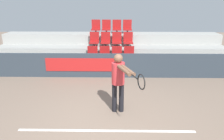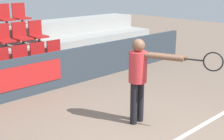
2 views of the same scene
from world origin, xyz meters
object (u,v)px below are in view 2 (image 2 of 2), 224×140
(stadium_chair_0, at_px, (3,63))
(stadium_chair_11, at_px, (21,15))
(stadium_chair_3, at_px, (56,53))
(stadium_chair_2, at_px, (40,56))
(stadium_chair_6, at_px, (21,35))
(stadium_chair_7, at_px, (37,33))
(stadium_chair_10, at_px, (5,16))
(stadium_chair_5, at_px, (4,37))
(tennis_player, at_px, (142,72))
(stadium_chair_1, at_px, (22,60))

(stadium_chair_0, distance_m, stadium_chair_11, 2.51)
(stadium_chair_3, distance_m, stadium_chair_11, 2.02)
(stadium_chair_2, distance_m, stadium_chair_6, 1.01)
(stadium_chair_7, relative_size, stadium_chair_10, 1.00)
(stadium_chair_2, xyz_separation_m, stadium_chair_7, (0.50, 0.91, 0.44))
(stadium_chair_0, distance_m, stadium_chair_3, 1.49)
(stadium_chair_5, relative_size, tennis_player, 0.38)
(stadium_chair_5, bearing_deg, stadium_chair_3, -42.53)
(stadium_chair_5, xyz_separation_m, stadium_chair_10, (0.50, 0.91, 0.44))
(stadium_chair_2, relative_size, stadium_chair_11, 1.00)
(tennis_player, bearing_deg, stadium_chair_2, 70.39)
(stadium_chair_3, distance_m, tennis_player, 3.44)
(stadium_chair_5, relative_size, stadium_chair_6, 1.00)
(stadium_chair_3, distance_m, stadium_chair_7, 1.01)
(stadium_chair_6, height_order, tennis_player, tennis_player)
(stadium_chair_3, xyz_separation_m, stadium_chair_5, (-0.99, 0.91, 0.44))
(stadium_chair_10, bearing_deg, stadium_chair_7, -61.40)
(stadium_chair_5, height_order, stadium_chair_11, stadium_chair_11)
(stadium_chair_7, distance_m, stadium_chair_11, 1.01)
(stadium_chair_10, bearing_deg, stadium_chair_0, -118.60)
(stadium_chair_2, bearing_deg, stadium_chair_3, 0.00)
(stadium_chair_5, bearing_deg, stadium_chair_11, 42.53)
(stadium_chair_1, xyz_separation_m, stadium_chair_6, (0.50, 0.91, 0.44))
(stadium_chair_1, bearing_deg, stadium_chair_10, 74.75)
(stadium_chair_3, bearing_deg, stadium_chair_10, 105.25)
(stadium_chair_5, bearing_deg, stadium_chair_7, 0.00)
(stadium_chair_3, xyz_separation_m, stadium_chair_7, (0.00, 0.91, 0.44))
(stadium_chair_10, height_order, tennis_player, stadium_chair_10)
(stadium_chair_6, height_order, stadium_chair_7, same)
(stadium_chair_5, height_order, tennis_player, tennis_player)
(stadium_chair_0, xyz_separation_m, stadium_chair_1, (0.50, 0.00, 0.00))
(stadium_chair_0, relative_size, stadium_chair_7, 1.00)
(stadium_chair_0, xyz_separation_m, stadium_chair_6, (0.99, 0.91, 0.44))
(stadium_chair_10, bearing_deg, stadium_chair_2, -90.00)
(stadium_chair_5, bearing_deg, stadium_chair_6, 0.00)
(stadium_chair_1, height_order, stadium_chair_6, stadium_chair_6)
(stadium_chair_3, height_order, tennis_player, tennis_player)
(stadium_chair_0, bearing_deg, tennis_player, -73.03)
(stadium_chair_6, bearing_deg, stadium_chair_5, 180.00)
(stadium_chair_2, bearing_deg, tennis_player, -89.21)
(stadium_chair_2, height_order, tennis_player, tennis_player)
(stadium_chair_2, distance_m, stadium_chair_5, 1.13)
(stadium_chair_6, distance_m, stadium_chair_11, 1.13)
(tennis_player, bearing_deg, stadium_chair_11, 64.69)
(stadium_chair_1, distance_m, stadium_chair_5, 1.01)
(stadium_chair_3, height_order, stadium_chair_7, stadium_chair_7)
(stadium_chair_3, bearing_deg, stadium_chair_0, 180.00)
(stadium_chair_6, xyz_separation_m, tennis_player, (0.05, -4.31, -0.16))
(stadium_chair_10, xyz_separation_m, tennis_player, (0.05, -5.22, -0.60))
(stadium_chair_0, distance_m, stadium_chair_5, 1.13)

